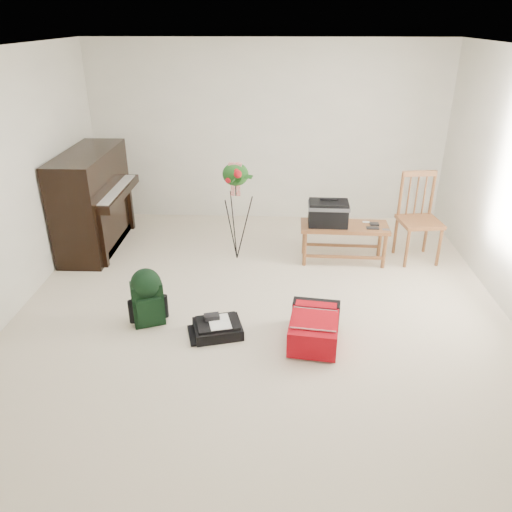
{
  "coord_description": "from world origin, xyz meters",
  "views": [
    {
      "loc": [
        0.13,
        -4.33,
        2.76
      ],
      "look_at": [
        -0.06,
        0.35,
        0.49
      ],
      "focal_mm": 35.0,
      "sensor_mm": 36.0,
      "label": 1
    }
  ],
  "objects_px": {
    "black_duffel": "(218,328)",
    "flower_stand": "(236,212)",
    "piano": "(94,203)",
    "bench": "(333,217)",
    "dining_chair": "(419,219)",
    "green_backpack": "(147,294)",
    "red_suitcase": "(314,325)"
  },
  "relations": [
    {
      "from": "green_backpack",
      "to": "red_suitcase",
      "type": "bearing_deg",
      "value": -27.8
    },
    {
      "from": "piano",
      "to": "dining_chair",
      "type": "distance_m",
      "value": 4.07
    },
    {
      "from": "dining_chair",
      "to": "black_duffel",
      "type": "distance_m",
      "value": 2.92
    },
    {
      "from": "green_backpack",
      "to": "dining_chair",
      "type": "bearing_deg",
      "value": 7.36
    },
    {
      "from": "piano",
      "to": "red_suitcase",
      "type": "bearing_deg",
      "value": -36.57
    },
    {
      "from": "piano",
      "to": "bench",
      "type": "xyz_separation_m",
      "value": [
        3.01,
        -0.32,
        -0.03
      ]
    },
    {
      "from": "black_duffel",
      "to": "dining_chair",
      "type": "bearing_deg",
      "value": 22.39
    },
    {
      "from": "black_duffel",
      "to": "piano",
      "type": "bearing_deg",
      "value": 117.0
    },
    {
      "from": "red_suitcase",
      "to": "green_backpack",
      "type": "relative_size",
      "value": 1.19
    },
    {
      "from": "piano",
      "to": "bench",
      "type": "bearing_deg",
      "value": -6.04
    },
    {
      "from": "dining_chair",
      "to": "red_suitcase",
      "type": "relative_size",
      "value": 1.53
    },
    {
      "from": "black_duffel",
      "to": "flower_stand",
      "type": "relative_size",
      "value": 0.42
    },
    {
      "from": "piano",
      "to": "red_suitcase",
      "type": "height_order",
      "value": "piano"
    },
    {
      "from": "red_suitcase",
      "to": "black_duffel",
      "type": "height_order",
      "value": "red_suitcase"
    },
    {
      "from": "black_duffel",
      "to": "flower_stand",
      "type": "bearing_deg",
      "value": 72.66
    },
    {
      "from": "bench",
      "to": "green_backpack",
      "type": "distance_m",
      "value": 2.44
    },
    {
      "from": "bench",
      "to": "dining_chair",
      "type": "bearing_deg",
      "value": 7.98
    },
    {
      "from": "dining_chair",
      "to": "green_backpack",
      "type": "height_order",
      "value": "dining_chair"
    },
    {
      "from": "flower_stand",
      "to": "piano",
      "type": "bearing_deg",
      "value": 175.84
    },
    {
      "from": "bench",
      "to": "black_duffel",
      "type": "height_order",
      "value": "bench"
    },
    {
      "from": "piano",
      "to": "flower_stand",
      "type": "bearing_deg",
      "value": -9.43
    },
    {
      "from": "bench",
      "to": "green_backpack",
      "type": "relative_size",
      "value": 1.8
    },
    {
      "from": "bench",
      "to": "red_suitcase",
      "type": "height_order",
      "value": "bench"
    },
    {
      "from": "black_duffel",
      "to": "bench",
      "type": "bearing_deg",
      "value": 37.99
    },
    {
      "from": "dining_chair",
      "to": "flower_stand",
      "type": "xyz_separation_m",
      "value": [
        -2.22,
        -0.1,
        0.09
      ]
    },
    {
      "from": "dining_chair",
      "to": "red_suitcase",
      "type": "distance_m",
      "value": 2.29
    },
    {
      "from": "dining_chair",
      "to": "flower_stand",
      "type": "relative_size",
      "value": 0.86
    },
    {
      "from": "piano",
      "to": "bench",
      "type": "relative_size",
      "value": 1.41
    },
    {
      "from": "bench",
      "to": "dining_chair",
      "type": "xyz_separation_m",
      "value": [
        1.05,
        0.11,
        -0.05
      ]
    },
    {
      "from": "black_duffel",
      "to": "green_backpack",
      "type": "relative_size",
      "value": 0.89
    },
    {
      "from": "black_duffel",
      "to": "flower_stand",
      "type": "height_order",
      "value": "flower_stand"
    },
    {
      "from": "bench",
      "to": "dining_chair",
      "type": "relative_size",
      "value": 0.99
    }
  ]
}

